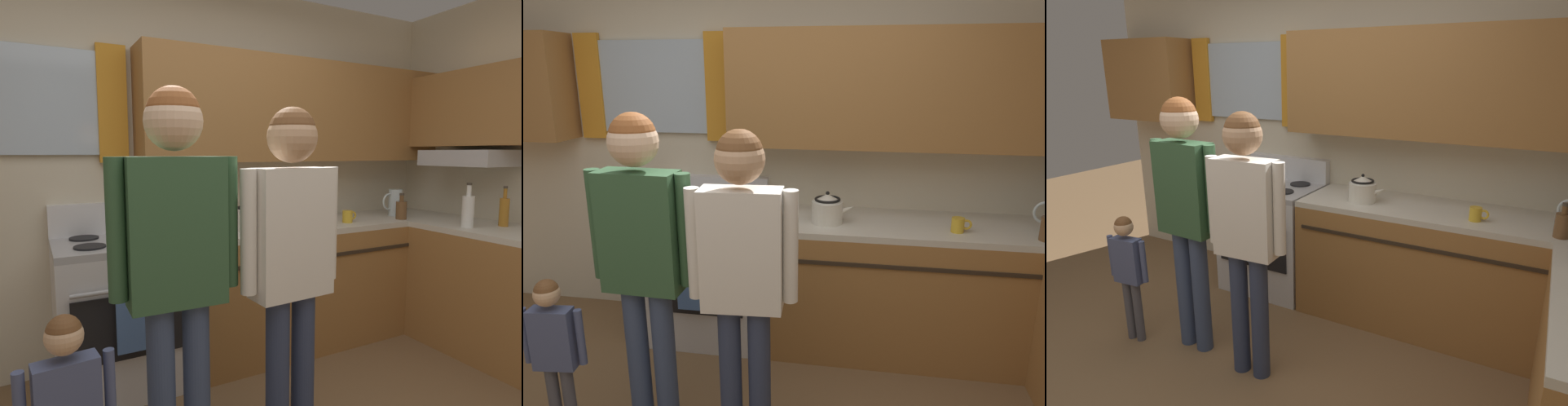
% 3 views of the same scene
% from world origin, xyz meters
% --- Properties ---
extents(back_wall_unit, '(4.60, 0.42, 2.60)m').
position_xyz_m(back_wall_unit, '(0.11, 1.82, 1.47)').
color(back_wall_unit, beige).
rests_on(back_wall_unit, ground).
extents(kitchen_counter_run, '(2.29, 1.91, 0.90)m').
position_xyz_m(kitchen_counter_run, '(1.46, 1.20, 0.45)').
color(kitchen_counter_run, '#9E6B38').
rests_on(kitchen_counter_run, ground).
extents(stove_oven, '(0.76, 0.67, 1.10)m').
position_xyz_m(stove_oven, '(-0.39, 1.54, 0.47)').
color(stove_oven, silver).
rests_on(stove_oven, ground).
extents(mug_mustard_yellow, '(0.12, 0.08, 0.09)m').
position_xyz_m(mug_mustard_yellow, '(1.24, 1.41, 0.95)').
color(mug_mustard_yellow, gold).
rests_on(mug_mustard_yellow, kitchen_counter_run).
extents(stovetop_kettle, '(0.27, 0.20, 0.21)m').
position_xyz_m(stovetop_kettle, '(0.44, 1.47, 1.00)').
color(stovetop_kettle, silver).
rests_on(stovetop_kettle, kitchen_counter_run).
extents(adult_holding_child, '(0.52, 0.23, 1.67)m').
position_xyz_m(adult_holding_child, '(-0.36, 0.52, 1.05)').
color(adult_holding_child, '#38476B').
rests_on(adult_holding_child, ground).
extents(adult_in_plaid, '(0.50, 0.22, 1.61)m').
position_xyz_m(adult_in_plaid, '(0.14, 0.47, 1.02)').
color(adult_in_plaid, '#2D3856').
rests_on(adult_in_plaid, ground).
extents(small_child, '(0.31, 0.12, 0.91)m').
position_xyz_m(small_child, '(-0.78, 0.37, 0.57)').
color(small_child, '#4C4C56').
rests_on(small_child, ground).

